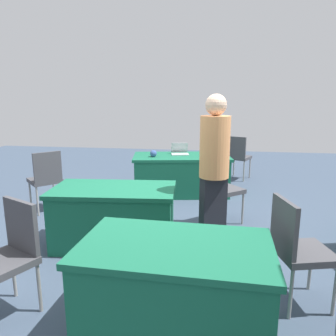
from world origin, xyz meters
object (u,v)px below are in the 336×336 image
at_px(table_back_left, 114,216).
at_px(yarn_ball, 153,153).
at_px(scissors_red, 206,156).
at_px(table_mid_right, 175,288).
at_px(chair_back_row, 297,245).
at_px(chair_near_front, 220,186).
at_px(person_presenter, 214,165).
at_px(table_foreground, 181,174).
at_px(chair_by_pillar, 9,252).
at_px(chair_tucked_right, 238,155).
at_px(chair_aisle, 46,177).
at_px(laptop_silver, 180,152).

height_order(table_back_left, yarn_ball, yarn_ball).
bearing_deg(scissors_red, table_mid_right, -84.04).
relative_size(table_back_left, chair_back_row, 1.58).
relative_size(table_mid_right, table_back_left, 0.96).
bearing_deg(chair_near_front, table_back_left, -95.82).
distance_m(chair_back_row, person_presenter, 1.30).
bearing_deg(table_foreground, chair_by_pillar, 74.11).
bearing_deg(table_back_left, chair_near_front, -145.93).
xyz_separation_m(chair_tucked_right, scissors_red, (0.66, 1.29, 0.18)).
height_order(chair_near_front, chair_aisle, chair_aisle).
relative_size(table_foreground, table_back_left, 1.24).
relative_size(table_foreground, chair_near_front, 1.94).
bearing_deg(person_presenter, yarn_ball, -83.71).
relative_size(chair_by_pillar, person_presenter, 0.52).
distance_m(table_mid_right, chair_by_pillar, 1.39).
xyz_separation_m(chair_aisle, yarn_ball, (-1.50, -1.09, 0.22)).
bearing_deg(chair_back_row, chair_by_pillar, -93.70).
distance_m(chair_aisle, laptop_silver, 2.42).
xyz_separation_m(chair_near_front, chair_back_row, (-0.62, 1.77, -0.01)).
bearing_deg(laptop_silver, scissors_red, 147.60).
distance_m(chair_back_row, yarn_ball, 3.49).
height_order(table_back_left, laptop_silver, laptop_silver).
bearing_deg(chair_aisle, table_foreground, -13.32).
bearing_deg(table_mid_right, chair_back_row, -153.96).
distance_m(table_foreground, table_mid_right, 3.67).
xyz_separation_m(table_foreground, table_mid_right, (-0.35, 3.66, 0.00)).
bearing_deg(laptop_silver, table_foreground, 96.43).
xyz_separation_m(table_mid_right, chair_tucked_right, (-0.77, -4.89, 0.19)).
xyz_separation_m(yarn_ball, scissors_red, (-0.94, -0.15, -0.06)).
relative_size(laptop_silver, yarn_ball, 3.05).
distance_m(table_foreground, table_back_left, 2.34).
bearing_deg(person_presenter, table_mid_right, 57.26).
distance_m(person_presenter, yarn_ball, 2.29).
bearing_deg(chair_tucked_right, table_foreground, -107.32).
height_order(chair_tucked_right, chair_by_pillar, chair_tucked_right).
bearing_deg(table_mid_right, chair_tucked_right, -98.92).
xyz_separation_m(table_foreground, chair_aisle, (1.99, 1.29, 0.20)).
height_order(table_foreground, chair_near_front, chair_near_front).
bearing_deg(chair_tucked_right, chair_aisle, -116.10).
relative_size(chair_near_front, chair_tucked_right, 1.01).
height_order(chair_aisle, yarn_ball, chair_aisle).
bearing_deg(chair_aisle, table_mid_right, -91.68).
distance_m(table_foreground, chair_tucked_right, 1.67).
bearing_deg(table_mid_right, table_foreground, -84.59).
xyz_separation_m(table_foreground, chair_tucked_right, (-1.11, -1.23, 0.19)).
xyz_separation_m(chair_near_front, scissors_red, (0.25, -1.35, 0.17)).
height_order(table_back_left, chair_near_front, chair_near_front).
relative_size(chair_tucked_right, scissors_red, 5.32).
bearing_deg(chair_by_pillar, chair_tucked_right, -88.16).
distance_m(table_back_left, chair_by_pillar, 1.44).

